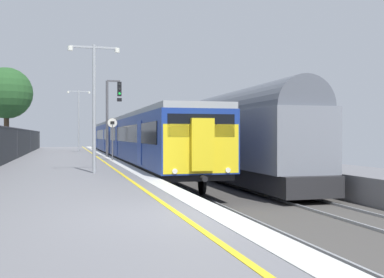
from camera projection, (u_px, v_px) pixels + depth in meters
name	position (u px, v px, depth m)	size (l,w,h in m)	color
ground	(325.00, 239.00, 9.38)	(17.40, 110.00, 1.21)	slate
commuter_train_at_platform	(128.00, 138.00, 34.98)	(2.83, 39.85, 3.81)	navy
freight_train_adjacent_track	(204.00, 134.00, 29.79)	(2.60, 27.75, 4.68)	#232326
signal_gantry	(111.00, 109.00, 32.45)	(1.10, 0.24, 5.34)	#47474C
speed_limit_sign	(112.00, 133.00, 27.66)	(0.59, 0.08, 2.53)	#59595B
platform_lamp_mid	(94.00, 96.00, 18.32)	(2.00, 0.20, 5.04)	#93999E
platform_lamp_far	(79.00, 116.00, 41.15)	(2.00, 0.20, 5.47)	#93999E
background_tree_centre	(6.00, 94.00, 38.50)	(4.24, 4.24, 7.11)	#473323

